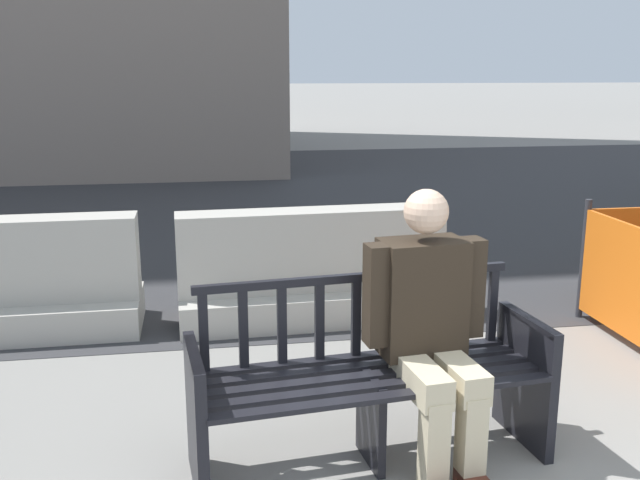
{
  "coord_description": "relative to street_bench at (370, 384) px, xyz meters",
  "views": [
    {
      "loc": [
        -1.31,
        -1.9,
        1.85
      ],
      "look_at": [
        -0.57,
        2.62,
        0.75
      ],
      "focal_mm": 40.0,
      "sensor_mm": 36.0,
      "label": 1
    }
  ],
  "objects": [
    {
      "name": "street_bench",
      "position": [
        0.0,
        0.0,
        0.0
      ],
      "size": [
        1.74,
        0.7,
        0.88
      ],
      "color": "black",
      "rests_on": "ground"
    },
    {
      "name": "street_asphalt",
      "position": [
        0.57,
        7.55,
        -0.39
      ],
      "size": [
        120.0,
        12.0,
        0.01
      ],
      "primitive_type": "cube",
      "color": "#333335",
      "rests_on": "ground"
    },
    {
      "name": "jersey_barrier_centre",
      "position": [
        0.04,
        2.06,
        -0.06
      ],
      "size": [
        2.03,
        0.76,
        0.84
      ],
      "color": "#ADA89E",
      "rests_on": "ground"
    },
    {
      "name": "seated_person",
      "position": [
        0.28,
        -0.03,
        0.29
      ],
      "size": [
        0.59,
        0.75,
        1.31
      ],
      "color": "#2D2319",
      "rests_on": "ground"
    }
  ]
}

